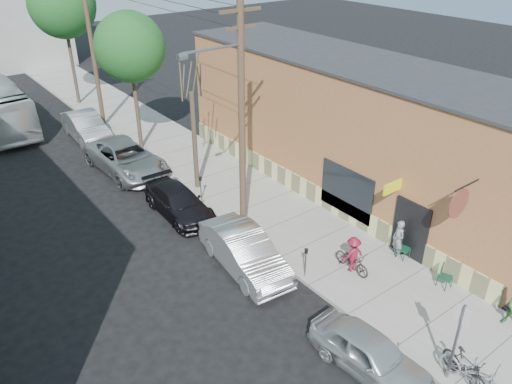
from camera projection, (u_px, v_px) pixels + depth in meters
ground at (267, 310)px, 17.74m from camera, size 120.00×120.00×0.00m
sidewalk at (204, 169)px, 27.65m from camera, size 4.50×58.00×0.15m
cafe_building at (348, 127)px, 24.44m from camera, size 6.60×20.20×6.61m
sign_post at (457, 335)px, 14.15m from camera, size 0.07×0.45×2.80m
parking_meter_near at (306, 258)px, 18.82m from camera, size 0.14×0.14×1.24m
parking_meter_far at (201, 184)px, 24.08m from camera, size 0.14×0.14×1.24m
utility_pole_near at (241, 115)px, 19.79m from camera, size 3.57×0.28×10.00m
utility_pole_far at (92, 46)px, 30.94m from camera, size 1.80×0.28×10.00m
tree_bare at (195, 142)px, 24.47m from camera, size 0.24×0.24×5.00m
tree_leafy_mid at (130, 47)px, 27.34m from camera, size 3.89×3.89×7.89m
tree_leafy_far at (62, 5)px, 34.20m from camera, size 4.57×4.57×9.26m
patio_chair_a at (404, 248)px, 20.05m from camera, size 0.63×0.63×0.88m
patio_chair_b at (445, 277)px, 18.43m from camera, size 0.65×0.65×0.88m
patron_grey at (398, 239)px, 19.93m from camera, size 0.58×0.71×1.66m
cyclist at (353, 254)px, 19.18m from camera, size 1.04×0.70×1.50m
cyclist_bike at (352, 261)px, 19.32m from camera, size 0.63×1.71×0.89m
parked_bike_a at (466, 368)px, 14.55m from camera, size 0.90×1.86×1.08m
parked_bike_b at (473, 373)px, 14.42m from camera, size 0.93×2.11×1.07m
car_0 at (369, 353)px, 15.09m from camera, size 1.93×4.09×1.35m
car_1 at (244, 251)px, 19.51m from camera, size 2.20×5.02×1.60m
car_2 at (178, 202)px, 23.21m from camera, size 1.95×4.59×1.32m
car_3 at (126, 158)px, 27.12m from camera, size 2.98×5.97×1.62m
car_4 at (86, 127)px, 31.25m from camera, size 1.94×5.10×1.66m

